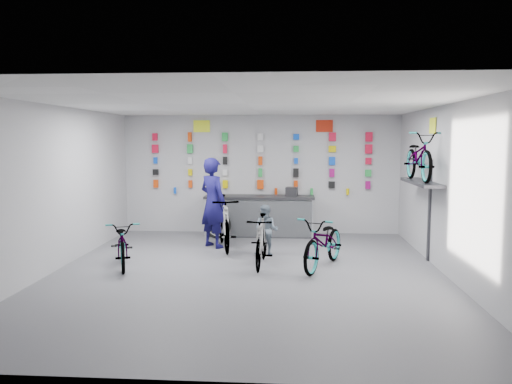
# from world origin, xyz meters

# --- Properties ---
(floor) EXTENTS (8.00, 8.00, 0.00)m
(floor) POSITION_xyz_m (0.00, 0.00, 0.00)
(floor) COLOR #55555B
(floor) RESTS_ON ground
(ceiling) EXTENTS (8.00, 8.00, 0.00)m
(ceiling) POSITION_xyz_m (0.00, 0.00, 3.00)
(ceiling) COLOR white
(ceiling) RESTS_ON wall_back
(wall_back) EXTENTS (7.00, 0.00, 7.00)m
(wall_back) POSITION_xyz_m (0.00, 4.00, 1.50)
(wall_back) COLOR #B3B3B6
(wall_back) RESTS_ON floor
(wall_front) EXTENTS (7.00, 0.00, 7.00)m
(wall_front) POSITION_xyz_m (0.00, -4.00, 1.50)
(wall_front) COLOR #B3B3B6
(wall_front) RESTS_ON floor
(wall_left) EXTENTS (0.00, 8.00, 8.00)m
(wall_left) POSITION_xyz_m (-3.50, 0.00, 1.50)
(wall_left) COLOR #B3B3B6
(wall_left) RESTS_ON floor
(wall_right) EXTENTS (0.00, 8.00, 8.00)m
(wall_right) POSITION_xyz_m (3.50, 0.00, 1.50)
(wall_right) COLOR #B3B3B6
(wall_right) RESTS_ON floor
(counter) EXTENTS (2.70, 0.66, 1.00)m
(counter) POSITION_xyz_m (0.00, 3.54, 0.49)
(counter) COLOR black
(counter) RESTS_ON floor
(merch_wall) EXTENTS (5.57, 0.08, 1.57)m
(merch_wall) POSITION_xyz_m (0.18, 3.93, 1.83)
(merch_wall) COLOR #D43C09
(merch_wall) RESTS_ON wall_back
(wall_bracket) EXTENTS (0.39, 1.90, 2.00)m
(wall_bracket) POSITION_xyz_m (3.33, 1.20, 1.46)
(wall_bracket) COLOR #333338
(wall_bracket) RESTS_ON wall_right
(sign_left) EXTENTS (0.42, 0.02, 0.30)m
(sign_left) POSITION_xyz_m (-1.50, 3.98, 2.72)
(sign_left) COLOR #EFFF27
(sign_left) RESTS_ON wall_back
(sign_right) EXTENTS (0.42, 0.02, 0.30)m
(sign_right) POSITION_xyz_m (1.60, 3.98, 2.72)
(sign_right) COLOR red
(sign_right) RESTS_ON wall_back
(sign_side) EXTENTS (0.02, 0.40, 0.30)m
(sign_side) POSITION_xyz_m (3.48, 1.20, 2.65)
(sign_side) COLOR #EFFF27
(sign_side) RESTS_ON wall_right
(bike_left) EXTENTS (1.14, 1.80, 0.89)m
(bike_left) POSITION_xyz_m (-2.38, 0.37, 0.45)
(bike_left) COLOR gray
(bike_left) RESTS_ON floor
(bike_center) EXTENTS (0.53, 1.64, 0.97)m
(bike_center) POSITION_xyz_m (0.22, 0.55, 0.49)
(bike_center) COLOR gray
(bike_center) RESTS_ON floor
(bike_right) EXTENTS (1.34, 1.98, 0.99)m
(bike_right) POSITION_xyz_m (1.39, 0.50, 0.49)
(bike_right) COLOR gray
(bike_right) RESTS_ON floor
(bike_service) EXTENTS (0.98, 2.02, 1.17)m
(bike_service) POSITION_xyz_m (-0.68, 1.99, 0.59)
(bike_service) COLOR gray
(bike_service) RESTS_ON floor
(bike_wall) EXTENTS (0.63, 1.80, 0.95)m
(bike_wall) POSITION_xyz_m (3.25, 1.20, 2.05)
(bike_wall) COLOR gray
(bike_wall) RESTS_ON wall_bracket
(clerk) EXTENTS (0.86, 0.83, 1.99)m
(clerk) POSITION_xyz_m (-0.94, 2.17, 1.00)
(clerk) COLOR #110E49
(clerk) RESTS_ON floor
(customer) EXTENTS (0.58, 0.49, 1.05)m
(customer) POSITION_xyz_m (0.27, 1.44, 0.52)
(customer) COLOR slate
(customer) RESTS_ON floor
(spare_wheel) EXTENTS (0.65, 0.19, 0.65)m
(spare_wheel) POSITION_xyz_m (-0.99, 3.17, 0.32)
(spare_wheel) COLOR black
(spare_wheel) RESTS_ON floor
(register) EXTENTS (0.32, 0.33, 0.22)m
(register) POSITION_xyz_m (0.80, 3.55, 1.11)
(register) COLOR black
(register) RESTS_ON counter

